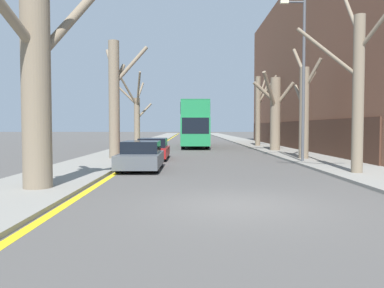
{
  "coord_description": "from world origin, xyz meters",
  "views": [
    {
      "loc": [
        -1.21,
        -9.42,
        1.98
      ],
      "look_at": [
        -0.94,
        22.43,
        0.55
      ],
      "focal_mm": 35.0,
      "sensor_mm": 36.0,
      "label": 1
    }
  ],
  "objects": [
    {
      "name": "street_tree_right_3",
      "position": [
        5.88,
        28.48,
        3.86
      ],
      "size": [
        2.16,
        1.83,
        7.46
      ],
      "color": "#7A6B56",
      "rests_on": "ground"
    },
    {
      "name": "street_tree_left_1",
      "position": [
        -5.7,
        13.39,
        3.88
      ],
      "size": [
        3.11,
        3.37,
        7.25
      ],
      "color": "#7A6B56",
      "rests_on": "ground"
    },
    {
      "name": "ground_plane",
      "position": [
        0.0,
        0.0,
        0.0
      ],
      "size": [
        300.0,
        300.0,
        0.0
      ],
      "primitive_type": "plane",
      "color": "#4C4947"
    },
    {
      "name": "kerb_line_stripe",
      "position": [
        -4.36,
        50.0,
        0.0
      ],
      "size": [
        0.24,
        120.0,
        0.01
      ],
      "primitive_type": "cube",
      "color": "yellow",
      "rests_on": "ground"
    },
    {
      "name": "parked_car_1",
      "position": [
        -3.45,
        13.79,
        0.62
      ],
      "size": [
        1.89,
        4.32,
        1.3
      ],
      "color": "maroon",
      "rests_on": "ground"
    },
    {
      "name": "sidewalk_right",
      "position": [
        6.29,
        50.0,
        0.06
      ],
      "size": [
        3.49,
        120.0,
        0.12
      ],
      "primitive_type": "cube",
      "color": "gray",
      "rests_on": "ground"
    },
    {
      "name": "building_facade_right",
      "position": [
        13.02,
        25.85,
        7.55
      ],
      "size": [
        10.08,
        35.54,
        15.13
      ],
      "color": "brown",
      "rests_on": "ground"
    },
    {
      "name": "double_decker_bus",
      "position": [
        -0.65,
        27.97,
        2.5
      ],
      "size": [
        2.61,
        11.1,
        4.41
      ],
      "color": "#1E7F47",
      "rests_on": "ground"
    },
    {
      "name": "parked_car_0",
      "position": [
        -3.45,
        7.99,
        0.63
      ],
      "size": [
        1.89,
        4.05,
        1.33
      ],
      "color": "#4C5156",
      "rests_on": "ground"
    },
    {
      "name": "street_tree_left_2",
      "position": [
        -5.82,
        23.49,
        2.97
      ],
      "size": [
        3.1,
        3.38,
        6.62
      ],
      "color": "#7A6B56",
      "rests_on": "ground"
    },
    {
      "name": "lamp_post",
      "position": [
        4.97,
        11.07,
        4.92
      ],
      "size": [
        1.4,
        0.2,
        8.9
      ],
      "color": "#4C4F54",
      "rests_on": "ground"
    },
    {
      "name": "street_tree_right_0",
      "position": [
        5.66,
        5.9,
        3.66
      ],
      "size": [
        3.13,
        3.91,
        8.23
      ],
      "color": "#7A6B56",
      "rests_on": "ground"
    },
    {
      "name": "street_tree_right_1",
      "position": [
        5.69,
        12.91,
        3.11
      ],
      "size": [
        1.76,
        2.89,
        6.83
      ],
      "color": "#7A6B56",
      "rests_on": "ground"
    },
    {
      "name": "sidewalk_left",
      "position": [
        -6.29,
        50.0,
        0.06
      ],
      "size": [
        3.49,
        120.0,
        0.12
      ],
      "primitive_type": "cube",
      "color": "gray",
      "rests_on": "ground"
    },
    {
      "name": "street_tree_left_0",
      "position": [
        -5.85,
        2.03,
        3.84
      ],
      "size": [
        2.85,
        4.3,
        9.2
      ],
      "color": "#7A6B56",
      "rests_on": "ground"
    },
    {
      "name": "street_tree_right_2",
      "position": [
        5.75,
        20.8,
        3.25
      ],
      "size": [
        3.28,
        2.35,
        6.27
      ],
      "color": "#7A6B56",
      "rests_on": "ground"
    }
  ]
}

